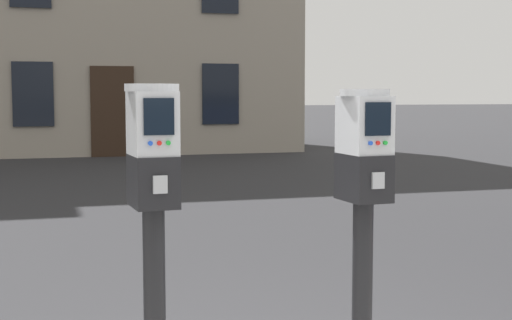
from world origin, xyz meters
name	(u,v)px	position (x,y,z in m)	size (l,w,h in m)	color
parking_meter_near_kerb	(153,192)	(-0.69, -0.10, 1.10)	(0.23, 0.26, 1.39)	black
parking_meter_twin_adjacent	(364,187)	(0.23, -0.10, 1.08)	(0.23, 0.26, 1.37)	black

